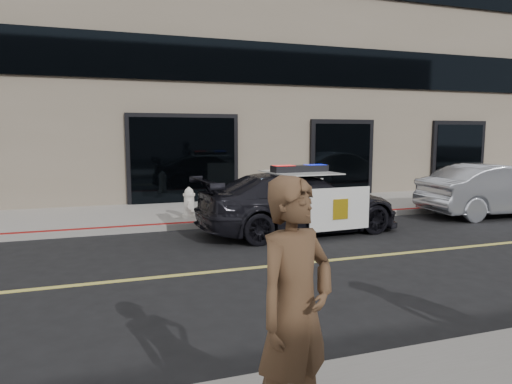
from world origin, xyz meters
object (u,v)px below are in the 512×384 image
object	(u,v)px
silver_sedan	(498,190)
pedestrian_a	(295,312)
police_car	(299,202)
fire_hydrant	(189,203)

from	to	relation	value
silver_sedan	pedestrian_a	world-z (taller)	pedestrian_a
silver_sedan	pedestrian_a	distance (m)	11.48
police_car	pedestrian_a	distance (m)	7.44
police_car	pedestrian_a	size ratio (longest dim) A/B	2.72
police_car	fire_hydrant	xyz separation A→B (m)	(-2.20, 1.86, -0.18)
fire_hydrant	pedestrian_a	bearing A→B (deg)	-95.69
police_car	fire_hydrant	distance (m)	2.89
fire_hydrant	pedestrian_a	world-z (taller)	pedestrian_a
silver_sedan	fire_hydrant	world-z (taller)	silver_sedan
silver_sedan	pedestrian_a	size ratio (longest dim) A/B	2.42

